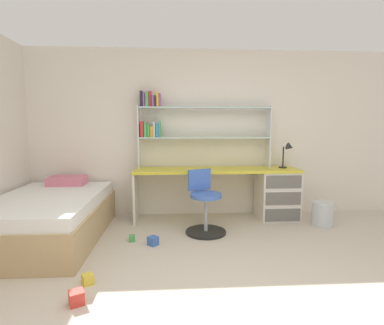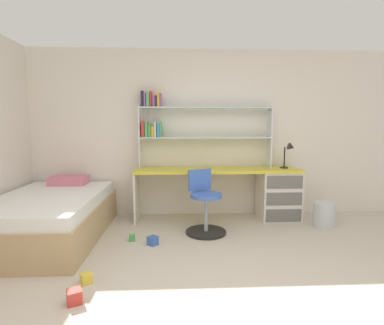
% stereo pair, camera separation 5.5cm
% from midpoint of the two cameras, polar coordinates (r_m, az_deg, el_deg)
% --- Properties ---
extents(room_shell, '(6.18, 6.38, 2.52)m').
position_cam_midpoint_polar(room_shell, '(3.36, -19.61, 4.67)').
color(room_shell, silver).
rests_on(room_shell, ground_plane).
extents(desk, '(2.39, 0.54, 0.76)m').
position_cam_midpoint_polar(desk, '(4.57, 12.61, -5.16)').
color(desk, gold).
rests_on(desk, ground_plane).
extents(bookshelf_hutch, '(1.97, 0.22, 1.12)m').
position_cam_midpoint_polar(bookshelf_hutch, '(4.45, -2.03, 7.67)').
color(bookshelf_hutch, silver).
rests_on(bookshelf_hutch, desk).
extents(desk_lamp, '(0.20, 0.17, 0.38)m').
position_cam_midpoint_polar(desk_lamp, '(4.61, 17.61, 2.09)').
color(desk_lamp, black).
rests_on(desk_lamp, desk).
extents(swivel_chair, '(0.52, 0.52, 0.81)m').
position_cam_midpoint_polar(swivel_chair, '(3.89, 2.04, -8.69)').
color(swivel_chair, black).
rests_on(swivel_chair, ground_plane).
extents(bed_platform, '(1.23, 1.92, 0.66)m').
position_cam_midpoint_polar(bed_platform, '(4.08, -26.12, -9.43)').
color(bed_platform, tan).
rests_on(bed_platform, ground_plane).
extents(waste_bin, '(0.29, 0.29, 0.33)m').
position_cam_midpoint_polar(waste_bin, '(4.58, 23.40, -8.95)').
color(waste_bin, silver).
rests_on(waste_bin, ground_plane).
extents(toy_block_red_0, '(0.14, 0.14, 0.11)m').
position_cam_midpoint_polar(toy_block_red_0, '(2.69, -21.81, -22.87)').
color(toy_block_red_0, red).
rests_on(toy_block_red_0, ground_plane).
extents(toy_block_yellow_1, '(0.12, 0.12, 0.09)m').
position_cam_midpoint_polar(toy_block_yellow_1, '(2.94, -19.87, -20.26)').
color(toy_block_yellow_1, gold).
rests_on(toy_block_yellow_1, ground_plane).
extents(toy_block_green_2, '(0.08, 0.08, 0.07)m').
position_cam_midpoint_polar(toy_block_green_2, '(3.76, -11.82, -13.99)').
color(toy_block_green_2, '#479E51').
rests_on(toy_block_green_2, ground_plane).
extents(toy_block_blue_3, '(0.14, 0.14, 0.10)m').
position_cam_midpoint_polar(toy_block_blue_3, '(3.60, -7.91, -14.63)').
color(toy_block_blue_3, '#3860B7').
rests_on(toy_block_blue_3, ground_plane).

